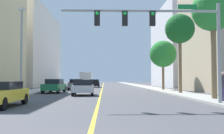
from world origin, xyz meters
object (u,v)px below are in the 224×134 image
(car_black, at_px, (95,83))
(street_lamp, at_px, (21,46))
(delivery_truck, at_px, (87,79))
(palm_far, at_px, (163,54))
(palm_mid, at_px, (180,30))
(car_yellow, at_px, (0,93))
(car_green, at_px, (54,86))
(car_gray, at_px, (76,84))
(car_silver, at_px, (83,87))
(car_red, at_px, (74,83))
(traffic_signal_mast, at_px, (164,28))
(palm_near, at_px, (213,11))
(pedestrian, at_px, (223,86))

(car_black, bearing_deg, street_lamp, -103.22)
(car_black, relative_size, delivery_truck, 0.48)
(palm_far, bearing_deg, palm_mid, -90.41)
(car_yellow, height_order, car_green, car_green)
(street_lamp, xyz_separation_m, delivery_truck, (3.37, 35.68, -2.84))
(car_yellow, distance_m, car_gray, 24.56)
(street_lamp, bearing_deg, car_black, 77.01)
(car_silver, relative_size, car_red, 1.00)
(street_lamp, xyz_separation_m, car_black, (5.64, 24.46, -3.69))
(traffic_signal_mast, xyz_separation_m, palm_mid, (4.15, 11.32, 2.09))
(car_gray, xyz_separation_m, car_green, (-1.38, -9.79, 0.01))
(palm_far, relative_size, car_yellow, 1.49)
(palm_near, height_order, pedestrian, palm_near)
(street_lamp, distance_m, car_gray, 16.04)
(traffic_signal_mast, xyz_separation_m, car_silver, (-5.42, 9.65, -3.66))
(car_yellow, bearing_deg, street_lamp, -77.48)
(palm_far, height_order, car_black, palm_far)
(palm_near, bearing_deg, pedestrian, -99.02)
(car_green, bearing_deg, delivery_truck, -90.85)
(traffic_signal_mast, relative_size, pedestrian, 5.09)
(street_lamp, height_order, car_green, street_lamp)
(street_lamp, relative_size, car_silver, 1.99)
(car_yellow, relative_size, pedestrian, 2.40)
(car_gray, relative_size, delivery_truck, 0.54)
(car_gray, height_order, pedestrian, pedestrian)
(palm_far, relative_size, car_red, 1.63)
(palm_near, distance_m, car_yellow, 14.88)
(car_gray, bearing_deg, car_yellow, -91.41)
(palm_far, height_order, car_green, palm_far)
(car_silver, distance_m, car_black, 23.57)
(car_red, relative_size, delivery_truck, 0.47)
(street_lamp, height_order, car_black, street_lamp)
(palm_far, bearing_deg, street_lamp, -145.11)
(delivery_truck, distance_m, pedestrian, 44.76)
(street_lamp, relative_size, palm_far, 1.21)
(traffic_signal_mast, distance_m, palm_mid, 12.23)
(street_lamp, xyz_separation_m, car_green, (1.92, 5.47, -3.66))
(traffic_signal_mast, distance_m, car_green, 17.19)
(traffic_signal_mast, height_order, palm_far, palm_far)
(palm_mid, distance_m, car_yellow, 18.61)
(traffic_signal_mast, xyz_separation_m, delivery_truck, (-7.49, 44.44, -2.80))
(palm_near, height_order, car_black, palm_near)
(palm_far, distance_m, car_green, 14.64)
(car_red, distance_m, delivery_truck, 11.26)
(palm_mid, xyz_separation_m, delivery_truck, (-11.64, 33.12, -4.89))
(palm_far, height_order, pedestrian, palm_far)
(street_lamp, relative_size, palm_mid, 0.98)
(traffic_signal_mast, bearing_deg, palm_far, 77.67)
(car_gray, distance_m, car_red, 9.38)
(car_yellow, bearing_deg, car_red, -88.86)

